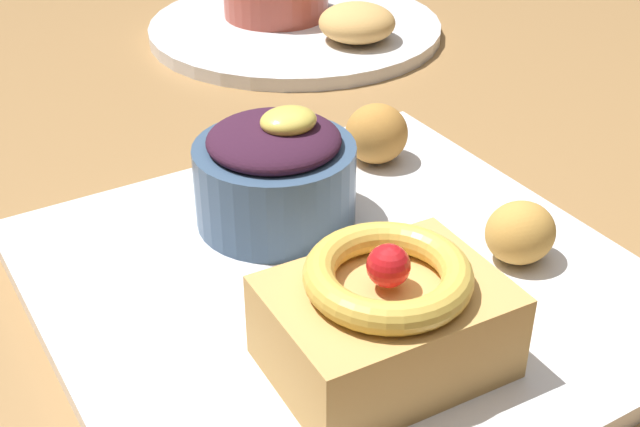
{
  "coord_description": "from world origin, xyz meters",
  "views": [
    {
      "loc": [
        -0.25,
        -0.5,
        1.01
      ],
      "look_at": [
        -0.05,
        -0.17,
        0.77
      ],
      "focal_mm": 47.32,
      "sensor_mm": 36.0,
      "label": 1
    }
  ],
  "objects": [
    {
      "name": "fritter_front",
      "position": [
        0.04,
        -0.09,
        0.76
      ],
      "size": [
        0.04,
        0.04,
        0.04
      ],
      "primitive_type": "ellipsoid",
      "color": "#BC7F38",
      "rests_on": "front_plate"
    },
    {
      "name": "dining_table",
      "position": [
        0.0,
        0.0,
        0.65
      ],
      "size": [
        1.35,
        1.11,
        0.73
      ],
      "color": "olive",
      "rests_on": "ground_plane"
    },
    {
      "name": "front_plate",
      "position": [
        -0.05,
        -0.19,
        0.74
      ],
      "size": [
        0.3,
        0.3,
        0.01
      ],
      "primitive_type": "cube",
      "color": "white",
      "rests_on": "dining_table"
    },
    {
      "name": "fritter_middle",
      "position": [
        0.04,
        -0.23,
        0.76
      ],
      "size": [
        0.04,
        0.04,
        0.03
      ],
      "primitive_type": "ellipsoid",
      "color": "gold",
      "rests_on": "front_plate"
    },
    {
      "name": "berry_ramekin",
      "position": [
        -0.06,
        -0.12,
        0.77
      ],
      "size": [
        0.09,
        0.09,
        0.07
      ],
      "color": "#3D5675",
      "rests_on": "front_plate"
    },
    {
      "name": "back_pastry",
      "position": [
        0.15,
        0.11,
        0.76
      ],
      "size": [
        0.07,
        0.07,
        0.03
      ],
      "primitive_type": "ellipsoid",
      "color": "tan",
      "rests_on": "back_plate"
    },
    {
      "name": "back_plate",
      "position": [
        0.13,
        0.18,
        0.74
      ],
      "size": [
        0.27,
        0.27,
        0.01
      ],
      "primitive_type": "cylinder",
      "color": "white",
      "rests_on": "dining_table"
    },
    {
      "name": "cake_slice",
      "position": [
        -0.07,
        -0.26,
        0.77
      ],
      "size": [
        0.11,
        0.08,
        0.07
      ],
      "rotation": [
        0.0,
        0.0,
        -0.04
      ],
      "color": "tan",
      "rests_on": "front_plate"
    }
  ]
}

